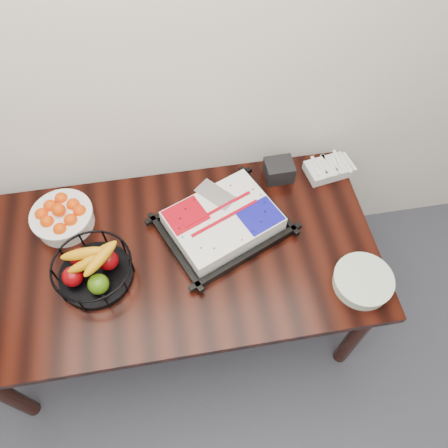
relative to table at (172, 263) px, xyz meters
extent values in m
plane|color=white|center=(0.00, 0.50, 0.69)|extent=(5.00, 0.00, 5.00)
cube|color=black|center=(0.00, 0.00, 0.07)|extent=(1.80, 0.90, 0.04)
cylinder|color=black|center=(-0.82, -0.37, -0.31)|extent=(0.07, 0.07, 0.71)
cylinder|color=black|center=(-0.82, 0.37, -0.31)|extent=(0.07, 0.07, 0.71)
cylinder|color=black|center=(0.82, -0.37, -0.31)|extent=(0.07, 0.07, 0.71)
cylinder|color=black|center=(0.82, 0.37, -0.31)|extent=(0.07, 0.07, 0.71)
cube|color=black|center=(0.25, 0.09, 0.10)|extent=(0.63, 0.57, 0.02)
cube|color=white|center=(0.25, 0.09, 0.15)|extent=(0.54, 0.49, 0.08)
cube|color=#A60311|center=(0.11, 0.18, 0.19)|extent=(0.21, 0.20, 0.00)
cube|color=#100D98|center=(0.38, 0.00, 0.19)|extent=(0.21, 0.20, 0.00)
cube|color=silver|center=(0.28, 0.20, 0.19)|extent=(0.19, 0.19, 0.00)
cylinder|color=white|center=(-0.45, 0.23, 0.13)|extent=(0.25, 0.25, 0.08)
cylinder|color=white|center=(-0.45, 0.23, 0.16)|extent=(0.27, 0.27, 0.01)
cylinder|color=black|center=(-0.31, -0.06, 0.10)|extent=(0.31, 0.31, 0.03)
torus|color=black|center=(-0.31, -0.06, 0.19)|extent=(0.33, 0.33, 0.01)
cylinder|color=white|center=(0.77, -0.28, 0.11)|extent=(0.23, 0.23, 0.05)
cylinder|color=white|center=(0.77, -0.28, 0.14)|extent=(0.25, 0.25, 0.01)
cube|color=silver|center=(0.80, 0.33, 0.11)|extent=(0.22, 0.16, 0.05)
cube|color=black|center=(0.56, 0.34, 0.13)|extent=(0.13, 0.12, 0.09)
camera|label=1|loc=(0.08, -0.94, 1.75)|focal=35.00mm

